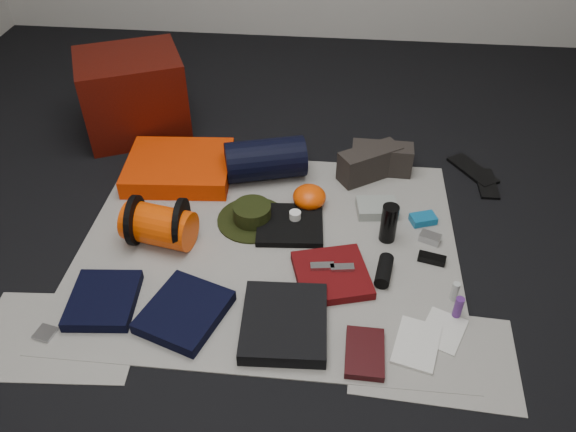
# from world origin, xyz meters

# --- Properties ---
(floor) EXTENTS (4.50, 4.50, 0.02)m
(floor) POSITION_xyz_m (0.00, 0.00, -0.01)
(floor) COLOR black
(floor) RESTS_ON ground
(newspaper_mat) EXTENTS (1.60, 1.30, 0.01)m
(newspaper_mat) POSITION_xyz_m (0.00, 0.00, 0.00)
(newspaper_mat) COLOR #B2AFA5
(newspaper_mat) RESTS_ON floor
(newspaper_sheet_front_left) EXTENTS (0.61, 0.44, 0.00)m
(newspaper_sheet_front_left) POSITION_xyz_m (-0.70, -0.55, 0.00)
(newspaper_sheet_front_left) COLOR #B2AFA5
(newspaper_sheet_front_left) RESTS_ON floor
(newspaper_sheet_front_right) EXTENTS (0.60, 0.43, 0.00)m
(newspaper_sheet_front_right) POSITION_xyz_m (0.65, -0.50, 0.00)
(newspaper_sheet_front_right) COLOR #B2AFA5
(newspaper_sheet_front_right) RESTS_ON floor
(red_cabinet) EXTENTS (0.65, 0.61, 0.43)m
(red_cabinet) POSITION_xyz_m (-0.84, 0.87, 0.22)
(red_cabinet) COLOR #430B04
(red_cabinet) RESTS_ON floor
(sleeping_pad) EXTENTS (0.53, 0.45, 0.09)m
(sleeping_pad) POSITION_xyz_m (-0.50, 0.46, 0.05)
(sleeping_pad) COLOR #E83502
(sleeping_pad) RESTS_ON newspaper_mat
(stuff_sack) EXTENTS (0.32, 0.23, 0.17)m
(stuff_sack) POSITION_xyz_m (-0.46, -0.02, 0.09)
(stuff_sack) COLOR #EC4303
(stuff_sack) RESTS_ON newspaper_mat
(sack_strap_left) EXTENTS (0.02, 0.22, 0.22)m
(sack_strap_left) POSITION_xyz_m (-0.56, -0.02, 0.11)
(sack_strap_left) COLOR black
(sack_strap_left) RESTS_ON newspaper_mat
(sack_strap_right) EXTENTS (0.03, 0.22, 0.22)m
(sack_strap_right) POSITION_xyz_m (-0.36, -0.02, 0.11)
(sack_strap_right) COLOR black
(sack_strap_right) RESTS_ON newspaper_mat
(navy_duffel) EXTENTS (0.42, 0.30, 0.20)m
(navy_duffel) POSITION_xyz_m (-0.08, 0.50, 0.11)
(navy_duffel) COLOR black
(navy_duffel) RESTS_ON newspaper_mat
(boonie_brim) EXTENTS (0.42, 0.42, 0.01)m
(boonie_brim) POSITION_xyz_m (-0.09, 0.16, 0.01)
(boonie_brim) COLOR black
(boonie_brim) RESTS_ON newspaper_mat
(boonie_crown) EXTENTS (0.17, 0.17, 0.07)m
(boonie_crown) POSITION_xyz_m (-0.09, 0.16, 0.05)
(boonie_crown) COLOR black
(boonie_crown) RESTS_ON boonie_brim
(hiking_boot_left) EXTENTS (0.32, 0.27, 0.15)m
(hiking_boot_left) POSITION_xyz_m (0.43, 0.55, 0.08)
(hiking_boot_left) COLOR #2D2723
(hiking_boot_left) RESTS_ON newspaper_mat
(hiking_boot_right) EXTENTS (0.30, 0.12, 0.15)m
(hiking_boot_right) POSITION_xyz_m (0.49, 0.60, 0.08)
(hiking_boot_right) COLOR #2D2723
(hiking_boot_right) RESTS_ON newspaper_mat
(flip_flop_left) EXTENTS (0.24, 0.29, 0.02)m
(flip_flop_left) POSITION_xyz_m (0.95, 0.65, 0.01)
(flip_flop_left) COLOR black
(flip_flop_left) RESTS_ON floor
(flip_flop_right) EXTENTS (0.09, 0.24, 0.01)m
(flip_flop_right) POSITION_xyz_m (1.00, 0.54, 0.01)
(flip_flop_right) COLOR black
(flip_flop_right) RESTS_ON floor
(trousers_navy_a) EXTENTS (0.27, 0.30, 0.04)m
(trousers_navy_a) POSITION_xyz_m (-0.59, -0.39, 0.03)
(trousers_navy_a) COLOR black
(trousers_navy_a) RESTS_ON newspaper_mat
(trousers_navy_b) EXTENTS (0.36, 0.38, 0.05)m
(trousers_navy_b) POSITION_xyz_m (-0.26, -0.42, 0.03)
(trousers_navy_b) COLOR black
(trousers_navy_b) RESTS_ON newspaper_mat
(trousers_charcoal) EXTENTS (0.32, 0.37, 0.06)m
(trousers_charcoal) POSITION_xyz_m (0.11, -0.43, 0.03)
(trousers_charcoal) COLOR black
(trousers_charcoal) RESTS_ON newspaper_mat
(black_tshirt) EXTENTS (0.31, 0.29, 0.03)m
(black_tshirt) POSITION_xyz_m (0.08, 0.13, 0.02)
(black_tshirt) COLOR black
(black_tshirt) RESTS_ON newspaper_mat
(red_shirt) EXTENTS (0.35, 0.35, 0.04)m
(red_shirt) POSITION_xyz_m (0.28, -0.17, 0.02)
(red_shirt) COLOR #57090B
(red_shirt) RESTS_ON newspaper_mat
(orange_stuff_sack) EXTENTS (0.16, 0.16, 0.10)m
(orange_stuff_sack) POSITION_xyz_m (0.15, 0.29, 0.06)
(orange_stuff_sack) COLOR #EC4303
(orange_stuff_sack) RESTS_ON newspaper_mat
(first_aid_pouch) EXTENTS (0.20, 0.16, 0.05)m
(first_aid_pouch) POSITION_xyz_m (0.47, 0.27, 0.03)
(first_aid_pouch) COLOR gray
(first_aid_pouch) RESTS_ON newspaper_mat
(water_bottle) EXTENTS (0.09, 0.09, 0.18)m
(water_bottle) POSITION_xyz_m (0.51, 0.09, 0.09)
(water_bottle) COLOR black
(water_bottle) RESTS_ON newspaper_mat
(speaker) EXTENTS (0.09, 0.16, 0.06)m
(speaker) POSITION_xyz_m (0.48, -0.13, 0.04)
(speaker) COLOR black
(speaker) RESTS_ON newspaper_mat
(compact_camera) EXTENTS (0.10, 0.08, 0.04)m
(compact_camera) POSITION_xyz_m (0.69, 0.10, 0.02)
(compact_camera) COLOR #ADAEB2
(compact_camera) RESTS_ON newspaper_mat
(cyan_case) EXTENTS (0.13, 0.10, 0.04)m
(cyan_case) POSITION_xyz_m (0.67, 0.22, 0.02)
(cyan_case) COLOR #0E5E8F
(cyan_case) RESTS_ON newspaper_mat
(toiletry_purple) EXTENTS (0.04, 0.04, 0.10)m
(toiletry_purple) POSITION_xyz_m (0.75, -0.32, 0.05)
(toiletry_purple) COLOR #4F2370
(toiletry_purple) RESTS_ON newspaper_mat
(toiletry_clear) EXTENTS (0.03, 0.03, 0.08)m
(toiletry_clear) POSITION_xyz_m (0.75, -0.23, 0.05)
(toiletry_clear) COLOR #B2B7B2
(toiletry_clear) RESTS_ON newspaper_mat
(paperback_book) EXTENTS (0.14, 0.21, 0.03)m
(paperback_book) POSITION_xyz_m (0.41, -0.53, 0.02)
(paperback_book) COLOR black
(paperback_book) RESTS_ON newspaper_mat
(map_booklet) EXTENTS (0.20, 0.25, 0.01)m
(map_booklet) POSITION_xyz_m (0.59, -0.46, 0.01)
(map_booklet) COLOR silver
(map_booklet) RESTS_ON newspaper_mat
(map_printout) EXTENTS (0.20, 0.22, 0.01)m
(map_printout) POSITION_xyz_m (0.69, -0.39, 0.01)
(map_printout) COLOR silver
(map_printout) RESTS_ON newspaper_mat
(sunglasses) EXTENTS (0.12, 0.07, 0.03)m
(sunglasses) POSITION_xyz_m (0.69, -0.03, 0.02)
(sunglasses) COLOR black
(sunglasses) RESTS_ON newspaper_mat
(key_cluster) EXTENTS (0.08, 0.08, 0.01)m
(key_cluster) POSITION_xyz_m (-0.75, -0.55, 0.01)
(key_cluster) COLOR #ADAEB2
(key_cluster) RESTS_ON newspaper_mat
(tape_roll) EXTENTS (0.05, 0.05, 0.03)m
(tape_roll) POSITION_xyz_m (0.10, 0.16, 0.05)
(tape_roll) COLOR silver
(tape_roll) RESTS_ON black_tshirt
(energy_bar_a) EXTENTS (0.10, 0.05, 0.01)m
(energy_bar_a) POSITION_xyz_m (0.24, -0.15, 0.05)
(energy_bar_a) COLOR #ADAEB2
(energy_bar_a) RESTS_ON red_shirt
(energy_bar_b) EXTENTS (0.10, 0.05, 0.01)m
(energy_bar_b) POSITION_xyz_m (0.32, -0.15, 0.05)
(energy_bar_b) COLOR #ADAEB2
(energy_bar_b) RESTS_ON red_shirt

